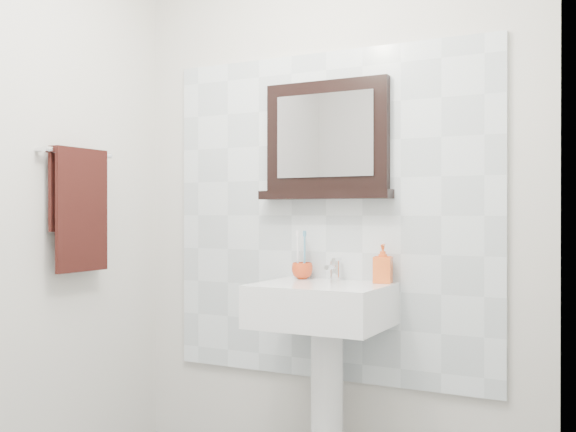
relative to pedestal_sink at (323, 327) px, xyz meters
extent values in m
cube|color=beige|center=(-0.08, 0.23, 0.57)|extent=(2.00, 0.01, 2.50)
cube|color=beige|center=(0.92, -0.87, 0.57)|extent=(0.01, 2.20, 2.50)
cube|color=silver|center=(-0.08, 0.21, 0.47)|extent=(1.60, 0.02, 1.50)
cylinder|color=white|center=(0.00, 0.05, -0.34)|extent=(0.14, 0.14, 0.68)
cube|color=white|center=(0.00, -0.01, 0.09)|extent=(0.55, 0.44, 0.18)
cylinder|color=silver|center=(0.00, -0.03, 0.17)|extent=(0.32, 0.32, 0.02)
cylinder|color=#4C4C4F|center=(0.00, -0.03, 0.18)|extent=(0.04, 0.04, 0.00)
cylinder|color=silver|center=(0.00, 0.14, 0.23)|extent=(0.04, 0.04, 0.09)
cylinder|color=silver|center=(0.00, 0.09, 0.25)|extent=(0.02, 0.10, 0.02)
cube|color=silver|center=(0.00, 0.15, 0.28)|extent=(0.02, 0.07, 0.01)
imported|color=red|center=(-0.17, 0.14, 0.22)|extent=(0.12, 0.12, 0.07)
cylinder|color=white|center=(-0.19, 0.13, 0.29)|extent=(0.01, 0.01, 0.19)
cube|color=white|center=(-0.19, 0.13, 0.39)|extent=(0.01, 0.01, 0.03)
cylinder|color=teal|center=(-0.15, 0.13, 0.29)|extent=(0.01, 0.01, 0.19)
cube|color=teal|center=(-0.15, 0.13, 0.39)|extent=(0.01, 0.01, 0.03)
cylinder|color=white|center=(-0.17, 0.16, 0.29)|extent=(0.01, 0.01, 0.19)
cube|color=white|center=(-0.17, 0.16, 0.39)|extent=(0.01, 0.01, 0.03)
imported|color=red|center=(0.22, 0.14, 0.27)|extent=(0.09, 0.09, 0.17)
cube|color=black|center=(-0.07, 0.19, 0.84)|extent=(0.59, 0.06, 0.50)
cube|color=#99999E|center=(-0.07, 0.16, 0.84)|extent=(0.47, 0.01, 0.38)
cube|color=black|center=(-0.07, 0.17, 0.57)|extent=(0.63, 0.11, 0.04)
cylinder|color=silver|center=(-1.02, -0.38, 0.75)|extent=(0.03, 0.40, 0.03)
cylinder|color=silver|center=(-1.05, -0.57, 0.75)|extent=(0.05, 0.02, 0.02)
cylinder|color=silver|center=(-1.05, -0.19, 0.75)|extent=(0.05, 0.02, 0.02)
cube|color=black|center=(-1.00, -0.38, 0.48)|extent=(0.02, 0.30, 0.52)
cube|color=black|center=(-1.04, -0.38, 0.57)|extent=(0.02, 0.30, 0.34)
cube|color=black|center=(-1.02, -0.38, 0.76)|extent=(0.06, 0.30, 0.03)
camera|label=1|loc=(1.19, -2.61, 0.49)|focal=42.00mm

